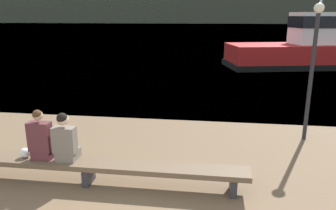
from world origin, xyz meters
The scene contains 8 objects.
water_surface centered at (0.00, 126.79, 0.00)m, with size 240.00×240.00×0.00m, color teal.
far_shoreline centered at (0.00, 134.02, 4.84)m, with size 600.00×12.00×9.68m, color #424738.
bench_main centered at (-1.06, 2.62, 0.36)m, with size 6.09×0.49×0.45m.
person_left centered at (-1.96, 2.63, 0.86)m, with size 0.43×0.42×1.01m.
person_right centered at (-1.48, 2.63, 0.87)m, with size 0.43×0.42×0.97m.
shopping_bag centered at (-2.34, 2.65, 0.54)m, with size 0.20×0.19×0.20m.
tugboat_red centered at (7.49, 18.85, 1.05)m, with size 11.15×5.79×6.78m.
deck_lamp_post centered at (3.68, 5.65, 2.11)m, with size 0.24×0.24×3.43m.
Camera 1 is at (1.25, -2.83, 3.15)m, focal length 35.00 mm.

